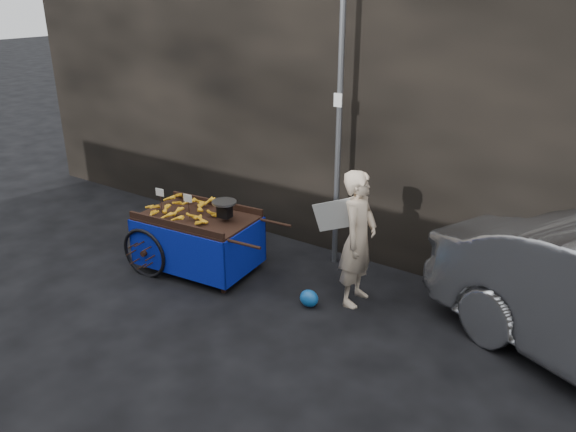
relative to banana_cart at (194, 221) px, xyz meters
The scene contains 6 objects.
ground 1.44m from the banana_cart, ahead, with size 80.00×80.00×0.00m, color black.
building_wall 3.55m from the banana_cart, 58.15° to the left, with size 13.50×2.00×5.00m.
street_pole 2.38m from the banana_cart, 40.63° to the left, with size 0.12×0.10×4.00m.
banana_cart is the anchor object (origin of this frame).
vendor 2.38m from the banana_cart, 11.98° to the left, with size 0.79×0.68×1.77m.
plastic_bag 2.00m from the banana_cart, ahead, with size 0.25×0.20×0.23m, color #1658A8.
Camera 1 is at (3.97, -5.25, 3.79)m, focal length 35.00 mm.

